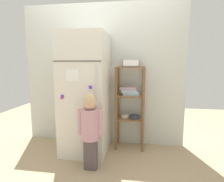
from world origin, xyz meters
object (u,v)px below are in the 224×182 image
(child_standing, at_px, (90,124))
(pantry_shelf_unit, at_px, (130,100))
(fruit_bin, at_px, (131,64))
(refrigerator, at_px, (86,94))

(child_standing, bearing_deg, pantry_shelf_unit, 57.65)
(fruit_bin, bearing_deg, child_standing, -122.62)
(child_standing, height_order, pantry_shelf_unit, pantry_shelf_unit)
(refrigerator, xyz_separation_m, fruit_bin, (0.64, 0.20, 0.42))
(child_standing, relative_size, fruit_bin, 3.97)
(pantry_shelf_unit, height_order, fruit_bin, fruit_bin)
(child_standing, relative_size, pantry_shelf_unit, 0.76)
(child_standing, xyz_separation_m, fruit_bin, (0.44, 0.69, 0.71))
(refrigerator, relative_size, pantry_shelf_unit, 1.38)
(refrigerator, bearing_deg, fruit_bin, 17.18)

